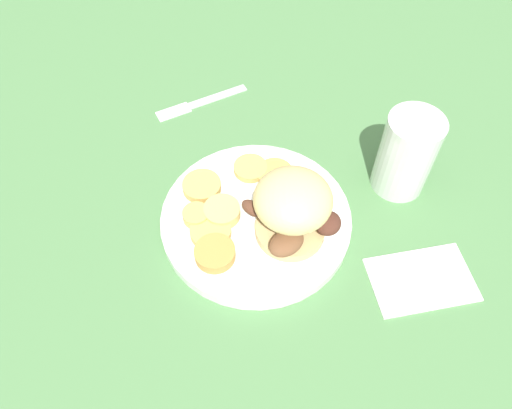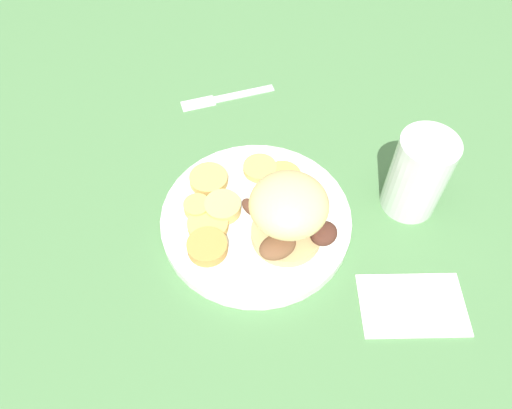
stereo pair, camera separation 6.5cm
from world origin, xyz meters
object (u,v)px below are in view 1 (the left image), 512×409
at_px(fork, 201,102).
at_px(sandwich, 292,209).
at_px(drinking_glass, 406,154).
at_px(dinner_plate, 256,219).

bearing_deg(fork, sandwich, -122.11).
bearing_deg(drinking_glass, sandwich, 152.78).
distance_m(dinner_plate, fork, 0.26).
bearing_deg(fork, dinner_plate, -128.11).
relative_size(fork, drinking_glass, 1.17).
xyz_separation_m(dinner_plate, sandwich, (-0.00, -0.05, 0.06)).
bearing_deg(dinner_plate, drinking_glass, -39.79).
relative_size(dinner_plate, sandwich, 2.05).
distance_m(fork, drinking_glass, 0.35).
distance_m(sandwich, fork, 0.31).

